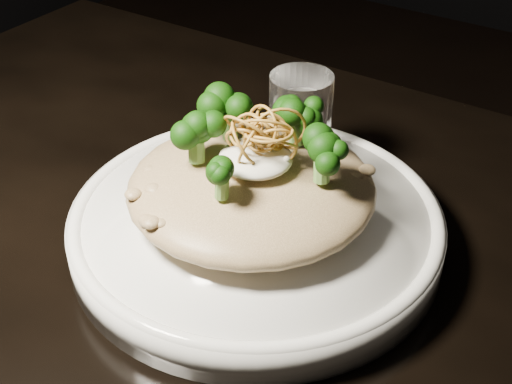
{
  "coord_description": "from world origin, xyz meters",
  "views": [
    {
      "loc": [
        0.28,
        -0.36,
        1.16
      ],
      "look_at": [
        0.01,
        0.05,
        0.81
      ],
      "focal_mm": 50.0,
      "sensor_mm": 36.0,
      "label": 1
    }
  ],
  "objects": [
    {
      "name": "table",
      "position": [
        0.0,
        0.0,
        0.67
      ],
      "size": [
        1.1,
        0.8,
        0.75
      ],
      "color": "black",
      "rests_on": "ground"
    },
    {
      "name": "plate",
      "position": [
        0.01,
        0.05,
        0.77
      ],
      "size": [
        0.32,
        0.32,
        0.03
      ],
      "primitive_type": "cylinder",
      "color": "white",
      "rests_on": "table"
    },
    {
      "name": "risotto",
      "position": [
        0.01,
        0.05,
        0.81
      ],
      "size": [
        0.21,
        0.21,
        0.05
      ],
      "primitive_type": "ellipsoid",
      "color": "brown",
      "rests_on": "plate"
    },
    {
      "name": "broccoli",
      "position": [
        0.01,
        0.05,
        0.86
      ],
      "size": [
        0.14,
        0.14,
        0.05
      ],
      "primitive_type": null,
      "color": "black",
      "rests_on": "risotto"
    },
    {
      "name": "cheese",
      "position": [
        0.01,
        0.05,
        0.84
      ],
      "size": [
        0.06,
        0.06,
        0.02
      ],
      "primitive_type": "ellipsoid",
      "color": "silver",
      "rests_on": "risotto"
    },
    {
      "name": "shallots",
      "position": [
        0.02,
        0.05,
        0.87
      ],
      "size": [
        0.06,
        0.06,
        0.04
      ],
      "primitive_type": null,
      "color": "brown",
      "rests_on": "cheese"
    },
    {
      "name": "drinking_glass",
      "position": [
        -0.01,
        0.17,
        0.8
      ],
      "size": [
        0.07,
        0.07,
        0.11
      ],
      "primitive_type": "cylinder",
      "rotation": [
        0.0,
        0.0,
        0.12
      ],
      "color": "silver",
      "rests_on": "table"
    }
  ]
}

